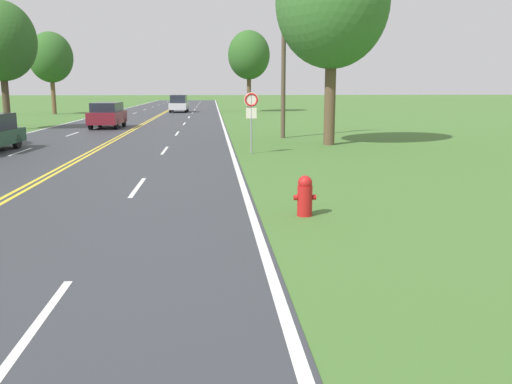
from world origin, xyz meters
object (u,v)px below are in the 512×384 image
at_px(tree_right_cluster, 51,58).
at_px(tree_far_back, 332,2).
at_px(tree_mid_treeline, 249,55).
at_px(tree_left_verge, 1,41).
at_px(car_maroon_suv_mid_near, 107,114).
at_px(fire_hydrant, 305,195).
at_px(traffic_sign, 251,108).
at_px(car_silver_suv_mid_far, 179,103).

xyz_separation_m(tree_right_cluster, tree_far_back, (22.03, -32.66, 0.87)).
bearing_deg(tree_mid_treeline, tree_left_verge, -124.74).
distance_m(tree_far_back, car_maroon_suv_mid_near, 18.48).
xyz_separation_m(fire_hydrant, tree_right_cluster, (-18.34, 47.26, 5.30)).
bearing_deg(traffic_sign, tree_mid_treeline, 86.18).
xyz_separation_m(fire_hydrant, tree_far_back, (3.70, 14.60, 6.17)).
xyz_separation_m(fire_hydrant, traffic_sign, (-0.33, 11.30, 1.47)).
xyz_separation_m(traffic_sign, tree_far_back, (4.03, 3.29, 4.70)).
bearing_deg(fire_hydrant, tree_mid_treeline, 87.40).
relative_size(tree_far_back, car_maroon_suv_mid_near, 2.18).
height_order(tree_left_verge, car_silver_suv_mid_far, tree_left_verge).
height_order(tree_far_back, car_silver_suv_mid_far, tree_far_back).
bearing_deg(fire_hydrant, traffic_sign, 91.69).
relative_size(tree_mid_treeline, tree_far_back, 0.93).
distance_m(traffic_sign, tree_mid_treeline, 40.21).
height_order(fire_hydrant, tree_mid_treeline, tree_mid_treeline).
bearing_deg(tree_left_verge, tree_far_back, -30.17).
bearing_deg(fire_hydrant, car_silver_suv_mid_far, 96.33).
height_order(fire_hydrant, traffic_sign, traffic_sign).
bearing_deg(traffic_sign, car_maroon_suv_mid_near, 119.67).
distance_m(tree_left_verge, tree_mid_treeline, 31.05).
bearing_deg(tree_far_back, tree_right_cluster, 124.00).
height_order(traffic_sign, tree_left_verge, tree_left_verge).
distance_m(traffic_sign, tree_right_cluster, 40.39).
bearing_deg(tree_far_back, car_maroon_suv_mid_near, 136.64).
relative_size(car_maroon_suv_mid_near, car_silver_suv_mid_far, 0.98).
xyz_separation_m(fire_hydrant, car_maroon_suv_mid_near, (-9.09, 26.67, 0.48)).
distance_m(fire_hydrant, tree_left_verge, 30.37).
distance_m(tree_mid_treeline, car_maroon_suv_mid_near, 27.57).
height_order(traffic_sign, tree_mid_treeline, tree_mid_treeline).
height_order(car_maroon_suv_mid_near, car_silver_suv_mid_far, car_silver_suv_mid_far).
relative_size(fire_hydrant, car_silver_suv_mid_far, 0.19).
xyz_separation_m(tree_far_back, car_silver_suv_mid_far, (-9.28, 35.78, -5.62)).
bearing_deg(car_silver_suv_mid_far, fire_hydrant, 7.81).
relative_size(traffic_sign, car_maroon_suv_mid_near, 0.57).
bearing_deg(tree_far_back, traffic_sign, -140.72).
relative_size(tree_right_cluster, tree_far_back, 0.86).
distance_m(fire_hydrant, tree_right_cluster, 50.97).
distance_m(fire_hydrant, tree_mid_treeline, 51.57).
bearing_deg(car_silver_suv_mid_far, car_maroon_suv_mid_near, -6.92).
height_order(tree_left_verge, tree_far_back, tree_far_back).
height_order(tree_mid_treeline, car_silver_suv_mid_far, tree_mid_treeline).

